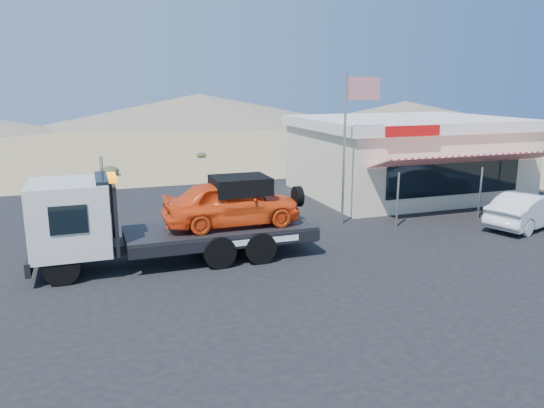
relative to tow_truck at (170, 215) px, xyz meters
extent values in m
plane|color=tan|center=(2.62, -2.09, -1.57)|extent=(120.00, 120.00, 0.00)
cube|color=black|center=(4.62, 0.91, -1.56)|extent=(32.00, 24.00, 0.02)
cylinder|color=black|center=(-3.26, -1.02, -1.04)|extent=(1.02, 0.30, 1.02)
cylinder|color=black|center=(-3.26, 1.02, -1.04)|extent=(1.02, 0.30, 1.02)
cylinder|color=black|center=(1.31, -1.02, -1.04)|extent=(1.02, 0.56, 1.02)
cylinder|color=black|center=(1.31, 1.02, -1.04)|extent=(1.02, 0.56, 1.02)
cylinder|color=black|center=(2.63, -1.02, -1.04)|extent=(1.02, 0.56, 1.02)
cylinder|color=black|center=(2.63, 1.02, -1.04)|extent=(1.02, 0.56, 1.02)
cube|color=black|center=(0.50, 0.00, -0.89)|extent=(8.33, 1.02, 0.30)
cube|color=silver|center=(-2.95, 0.00, 0.17)|extent=(2.23, 2.39, 2.13)
cube|color=black|center=(-1.99, 0.00, 0.88)|extent=(0.36, 2.03, 0.91)
cube|color=black|center=(-1.68, 0.00, 0.12)|extent=(0.10, 2.23, 2.03)
cube|color=orange|center=(-1.68, 0.00, 1.29)|extent=(0.25, 1.22, 0.15)
cube|color=black|center=(1.62, 0.00, -0.61)|extent=(6.09, 2.34, 0.15)
imported|color=#FF4813|center=(2.02, 0.00, 0.22)|extent=(4.47, 1.80, 1.52)
cube|color=black|center=(2.33, 0.00, 0.80)|extent=(1.83, 1.52, 0.56)
imported|color=silver|center=(14.02, -0.57, -0.85)|extent=(4.51, 2.78, 1.40)
cube|color=beige|center=(13.12, 6.91, 0.15)|extent=(10.00, 8.00, 3.40)
cube|color=white|center=(13.12, 6.91, 2.10)|extent=(10.40, 8.40, 0.50)
cube|color=red|center=(10.62, 2.65, 2.10)|extent=(2.60, 0.12, 0.45)
cube|color=black|center=(13.12, 2.89, -0.05)|extent=(7.00, 0.06, 1.60)
cube|color=red|center=(13.12, 2.01, 0.90)|extent=(9.00, 1.73, 0.61)
cylinder|color=#99999E|center=(9.12, 1.21, -0.45)|extent=(0.08, 0.08, 2.20)
cylinder|color=#99999E|center=(13.12, 1.21, -0.45)|extent=(0.08, 0.08, 2.20)
cylinder|color=#99999E|center=(7.32, 2.41, 1.45)|extent=(0.10, 0.10, 6.00)
cube|color=#B20C14|center=(8.07, 2.41, 3.85)|extent=(1.50, 0.02, 0.90)
ellipsoid|color=#2E3C20|center=(-1.06, 17.71, -1.26)|extent=(1.14, 1.14, 0.62)
ellipsoid|color=#2E3C20|center=(6.05, 23.93, -1.37)|extent=(0.74, 0.74, 0.40)
cone|color=#726B59|center=(12.62, 55.91, 0.53)|extent=(44.00, 44.00, 4.20)
cone|color=#726B59|center=(42.62, 51.91, -0.07)|extent=(32.00, 32.00, 3.00)
camera|label=1|loc=(-2.35, -16.41, 4.07)|focal=35.00mm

